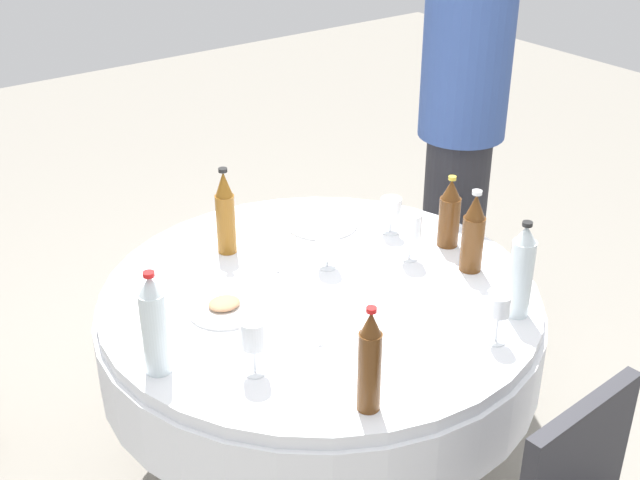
{
  "coord_description": "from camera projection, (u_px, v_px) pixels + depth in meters",
  "views": [
    {
      "loc": [
        -1.31,
        -1.78,
        2.09
      ],
      "look_at": [
        0.0,
        0.0,
        0.91
      ],
      "focal_mm": 47.12,
      "sensor_mm": 36.0,
      "label": 1
    }
  ],
  "objects": [
    {
      "name": "bottle_brown_south",
      "position": [
        370.0,
        363.0,
        2.02
      ],
      "size": [
        0.06,
        0.06,
        0.3
      ],
      "color": "#593314",
      "rests_on": "dining_table"
    },
    {
      "name": "spoon_right",
      "position": [
        311.0,
        328.0,
        2.39
      ],
      "size": [
        0.07,
        0.18,
        0.0
      ],
      "primitive_type": "cube",
      "rotation": [
        0.0,
        0.0,
        1.24
      ],
      "color": "silver",
      "rests_on": "dining_table"
    },
    {
      "name": "plate_mid",
      "position": [
        322.0,
        222.0,
        2.97
      ],
      "size": [
        0.25,
        0.25,
        0.02
      ],
      "color": "white",
      "rests_on": "dining_table"
    },
    {
      "name": "bottle_clear_east",
      "position": [
        154.0,
        326.0,
        2.16
      ],
      "size": [
        0.07,
        0.07,
        0.3
      ],
      "color": "silver",
      "rests_on": "dining_table"
    },
    {
      "name": "bottle_amber_outer",
      "position": [
        225.0,
        214.0,
        2.74
      ],
      "size": [
        0.06,
        0.06,
        0.3
      ],
      "color": "#8C5619",
      "rests_on": "dining_table"
    },
    {
      "name": "dining_table",
      "position": [
        320.0,
        330.0,
        2.65
      ],
      "size": [
        1.38,
        1.38,
        0.74
      ],
      "color": "white",
      "rests_on": "ground_plane"
    },
    {
      "name": "wine_glass_near",
      "position": [
        391.0,
        208.0,
        2.88
      ],
      "size": [
        0.07,
        0.07,
        0.13
      ],
      "color": "white",
      "rests_on": "dining_table"
    },
    {
      "name": "ground_plane",
      "position": [
        320.0,
        471.0,
        2.93
      ],
      "size": [
        10.0,
        10.0,
        0.0
      ],
      "primitive_type": "plane",
      "color": "gray"
    },
    {
      "name": "bottle_clear_right",
      "position": [
        521.0,
        272.0,
        2.4
      ],
      "size": [
        0.07,
        0.07,
        0.3
      ],
      "color": "silver",
      "rests_on": "dining_table"
    },
    {
      "name": "wine_glass_west",
      "position": [
        499.0,
        308.0,
        2.29
      ],
      "size": [
        0.06,
        0.06,
        0.15
      ],
      "color": "white",
      "rests_on": "dining_table"
    },
    {
      "name": "plate_west",
      "position": [
        224.0,
        307.0,
        2.47
      ],
      "size": [
        0.21,
        0.21,
        0.04
      ],
      "color": "white",
      "rests_on": "dining_table"
    },
    {
      "name": "bottle_brown_near",
      "position": [
        473.0,
        234.0,
        2.64
      ],
      "size": [
        0.07,
        0.07,
        0.28
      ],
      "color": "#593314",
      "rests_on": "dining_table"
    },
    {
      "name": "person_right",
      "position": [
        460.0,
        138.0,
        3.31
      ],
      "size": [
        0.34,
        0.34,
        1.7
      ],
      "rotation": [
        0.0,
        0.0,
        -1.19
      ],
      "color": "#26262B",
      "rests_on": "ground_plane"
    },
    {
      "name": "fork_east",
      "position": [
        267.0,
        260.0,
        2.75
      ],
      "size": [
        0.05,
        0.18,
        0.0
      ],
      "primitive_type": "cube",
      "rotation": [
        0.0,
        0.0,
        4.5
      ],
      "color": "silver",
      "rests_on": "dining_table"
    },
    {
      "name": "wine_glass_south",
      "position": [
        254.0,
        337.0,
        2.16
      ],
      "size": [
        0.07,
        0.07,
        0.16
      ],
      "color": "white",
      "rests_on": "dining_table"
    },
    {
      "name": "bottle_brown_inner",
      "position": [
        449.0,
        214.0,
        2.79
      ],
      "size": [
        0.07,
        0.07,
        0.25
      ],
      "color": "#593314",
      "rests_on": "dining_table"
    },
    {
      "name": "wine_glass_north",
      "position": [
        327.0,
        241.0,
        2.66
      ],
      "size": [
        0.07,
        0.07,
        0.14
      ],
      "color": "white",
      "rests_on": "dining_table"
    },
    {
      "name": "wine_glass_inner",
      "position": [
        411.0,
        227.0,
        2.7
      ],
      "size": [
        0.07,
        0.07,
        0.16
      ],
      "color": "white",
      "rests_on": "dining_table"
    }
  ]
}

